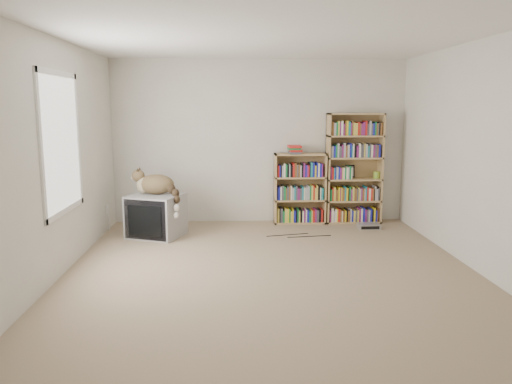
{
  "coord_description": "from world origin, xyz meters",
  "views": [
    {
      "loc": [
        -0.41,
        -5.22,
        1.78
      ],
      "look_at": [
        -0.12,
        1.0,
        0.72
      ],
      "focal_mm": 35.0,
      "sensor_mm": 36.0,
      "label": 1
    }
  ],
  "objects_px": {
    "cat": "(159,187)",
    "bookcase_tall": "(354,171)",
    "dvd_player": "(368,226)",
    "bookcase_short": "(300,191)",
    "crt_tv": "(157,216)"
  },
  "relations": [
    {
      "from": "bookcase_short",
      "to": "bookcase_tall",
      "type": "bearing_deg",
      "value": -0.04
    },
    {
      "from": "cat",
      "to": "dvd_player",
      "type": "relative_size",
      "value": 2.32
    },
    {
      "from": "crt_tv",
      "to": "dvd_player",
      "type": "height_order",
      "value": "crt_tv"
    },
    {
      "from": "bookcase_tall",
      "to": "dvd_player",
      "type": "height_order",
      "value": "bookcase_tall"
    },
    {
      "from": "dvd_player",
      "to": "crt_tv",
      "type": "bearing_deg",
      "value": -175.68
    },
    {
      "from": "crt_tv",
      "to": "cat",
      "type": "bearing_deg",
      "value": 42.37
    },
    {
      "from": "cat",
      "to": "bookcase_short",
      "type": "relative_size",
      "value": 0.68
    },
    {
      "from": "bookcase_tall",
      "to": "cat",
      "type": "bearing_deg",
      "value": -165.78
    },
    {
      "from": "crt_tv",
      "to": "bookcase_short",
      "type": "bearing_deg",
      "value": 40.55
    },
    {
      "from": "bookcase_short",
      "to": "crt_tv",
      "type": "bearing_deg",
      "value": -160.31
    },
    {
      "from": "cat",
      "to": "dvd_player",
      "type": "height_order",
      "value": "cat"
    },
    {
      "from": "bookcase_short",
      "to": "dvd_player",
      "type": "bearing_deg",
      "value": -24.65
    },
    {
      "from": "bookcase_tall",
      "to": "dvd_player",
      "type": "distance_m",
      "value": 0.9
    },
    {
      "from": "cat",
      "to": "bookcase_tall",
      "type": "distance_m",
      "value": 2.99
    },
    {
      "from": "dvd_player",
      "to": "bookcase_tall",
      "type": "bearing_deg",
      "value": 105.97
    }
  ]
}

